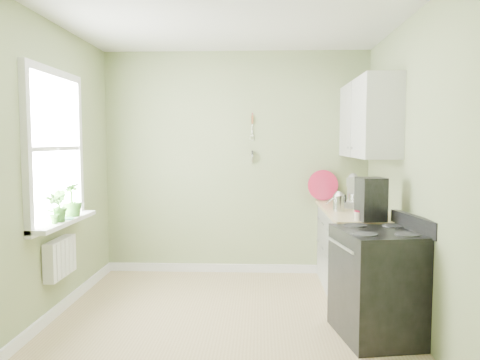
{
  "coord_description": "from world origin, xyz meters",
  "views": [
    {
      "loc": [
        0.3,
        -3.89,
        1.61
      ],
      "look_at": [
        0.1,
        0.55,
        1.25
      ],
      "focal_mm": 35.0,
      "sensor_mm": 36.0,
      "label": 1
    }
  ],
  "objects_px": {
    "stand_mixer": "(355,193)",
    "kettle": "(339,201)",
    "stove": "(379,283)",
    "coffee_maker": "(371,200)"
  },
  "relations": [
    {
      "from": "stand_mixer",
      "to": "kettle",
      "type": "xyz_separation_m",
      "value": [
        -0.21,
        -0.27,
        -0.05
      ]
    },
    {
      "from": "stove",
      "to": "stand_mixer",
      "type": "distance_m",
      "value": 1.37
    },
    {
      "from": "stove",
      "to": "kettle",
      "type": "height_order",
      "value": "kettle"
    },
    {
      "from": "kettle",
      "to": "stand_mixer",
      "type": "bearing_deg",
      "value": 51.77
    },
    {
      "from": "coffee_maker",
      "to": "kettle",
      "type": "bearing_deg",
      "value": 107.87
    },
    {
      "from": "kettle",
      "to": "coffee_maker",
      "type": "bearing_deg",
      "value": -72.13
    },
    {
      "from": "stove",
      "to": "kettle",
      "type": "relative_size",
      "value": 5.08
    },
    {
      "from": "stand_mixer",
      "to": "stove",
      "type": "bearing_deg",
      "value": -91.64
    },
    {
      "from": "stand_mixer",
      "to": "coffee_maker",
      "type": "relative_size",
      "value": 0.94
    },
    {
      "from": "stove",
      "to": "stand_mixer",
      "type": "bearing_deg",
      "value": 88.36
    }
  ]
}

